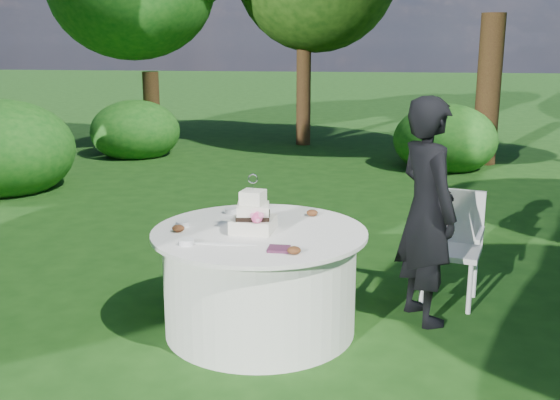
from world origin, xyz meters
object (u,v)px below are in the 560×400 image
Objects in this scene: napkins at (279,249)px; chair at (453,238)px; guest at (427,211)px; cake at (253,216)px; table at (260,280)px.

napkins is 1.80m from chair.
guest reaches higher than napkins.
cake is at bearing 120.53° from napkins.
cake is at bearing -143.90° from table.
cake is 1.76m from chair.
napkins is at bearing -59.47° from cake.
table is 3.71× the size of cake.
guest is 0.61m from chair.
chair is (1.27, 1.25, -0.26)m from napkins.
table is at bearing 81.57° from guest.
napkins is 0.09× the size of table.
guest is 1.31m from cake.
guest is at bearing 38.73° from napkins.
cake is (-0.04, -0.03, 0.50)m from table.
guest is 1.89× the size of chair.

